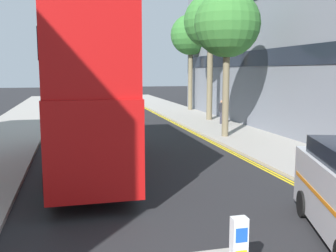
{
  "coord_description": "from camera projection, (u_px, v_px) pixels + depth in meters",
  "views": [
    {
      "loc": [
        -2.75,
        -2.13,
        3.74
      ],
      "look_at": [
        0.5,
        11.0,
        1.8
      ],
      "focal_mm": 41.08,
      "sensor_mm": 36.0,
      "label": 1
    }
  ],
  "objects": [
    {
      "name": "sidewalk_right",
      "position": [
        256.0,
        142.0,
        20.14
      ],
      "size": [
        4.0,
        80.0,
        0.14
      ],
      "primitive_type": "cube",
      "color": "#9E9991",
      "rests_on": "ground"
    },
    {
      "name": "kerb_line_outer",
      "position": [
        234.0,
        153.0,
        17.73
      ],
      "size": [
        0.1,
        56.0,
        0.01
      ],
      "primitive_type": "cube",
      "color": "yellow",
      "rests_on": "ground"
    },
    {
      "name": "kerb_line_inner",
      "position": [
        231.0,
        153.0,
        17.69
      ],
      "size": [
        0.1,
        56.0,
        0.01
      ],
      "primitive_type": "cube",
      "color": "yellow",
      "rests_on": "ground"
    },
    {
      "name": "keep_left_bollard",
      "position": [
        239.0,
        250.0,
        6.78
      ],
      "size": [
        0.36,
        0.28,
        1.11
      ],
      "color": "silver",
      "rests_on": "traffic_island"
    },
    {
      "name": "double_decker_bus_away",
      "position": [
        86.0,
        90.0,
        14.46
      ],
      "size": [
        2.84,
        10.82,
        5.64
      ],
      "color": "#B20F0F",
      "rests_on": "ground"
    },
    {
      "name": "pedestrian_far",
      "position": [
        222.0,
        112.0,
        26.26
      ],
      "size": [
        0.34,
        0.22,
        1.62
      ],
      "color": "#2D2D38",
      "rests_on": "sidewalk_right"
    },
    {
      "name": "street_tree_near",
      "position": [
        211.0,
        22.0,
        27.71
      ],
      "size": [
        3.88,
        3.88,
        9.1
      ],
      "color": "#6B6047",
      "rests_on": "sidewalk_right"
    },
    {
      "name": "street_tree_mid",
      "position": [
        227.0,
        25.0,
        20.55
      ],
      "size": [
        3.55,
        3.55,
        7.86
      ],
      "color": "#6B6047",
      "rests_on": "sidewalk_right"
    },
    {
      "name": "street_tree_far",
      "position": [
        191.0,
        36.0,
        35.11
      ],
      "size": [
        3.69,
        3.69,
        8.73
      ],
      "color": "#6B6047",
      "rests_on": "sidewalk_right"
    },
    {
      "name": "townhouse_terrace_right",
      "position": [
        319.0,
        38.0,
        25.85
      ],
      "size": [
        10.08,
        28.0,
        11.93
      ],
      "color": "slate",
      "rests_on": "ground"
    }
  ]
}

